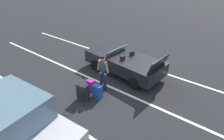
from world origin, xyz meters
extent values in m
plane|color=black|center=(0.00, 0.00, 0.00)|extent=(80.00, 80.00, 0.00)
cube|color=silver|center=(0.00, -1.20, 0.00)|extent=(18.00, 0.12, 0.01)
cube|color=silver|center=(0.00, 1.50, 0.00)|extent=(18.00, 0.12, 0.01)
cube|color=silver|center=(0.00, 4.20, 0.00)|extent=(18.00, 0.12, 0.01)
cube|color=black|center=(0.00, 0.00, 0.62)|extent=(4.25, 2.15, 0.64)
cube|color=black|center=(1.43, -0.14, 0.51)|extent=(1.47, 1.79, 0.38)
cube|color=slate|center=(0.51, -0.05, 1.09)|extent=(0.33, 1.56, 0.31)
cube|color=black|center=(-0.17, 0.39, 1.05)|extent=(0.18, 0.23, 0.22)
cube|color=black|center=(-0.24, -0.35, 1.05)|extent=(0.18, 0.23, 0.22)
cube|color=black|center=(-1.94, 0.19, 1.22)|extent=(0.38, 1.51, 0.61)
cylinder|color=black|center=(1.34, 0.68, 0.30)|extent=(0.62, 0.28, 0.60)
cylinder|color=black|center=(1.19, -0.93, 0.30)|extent=(0.62, 0.28, 0.60)
cylinder|color=black|center=(-1.19, 0.93, 0.30)|extent=(0.62, 0.28, 0.60)
cylinder|color=black|center=(-1.34, -0.68, 0.30)|extent=(0.62, 0.28, 0.60)
cube|color=black|center=(0.11, 2.88, 0.37)|extent=(0.51, 0.34, 0.74)
cube|color=black|center=(0.09, 3.03, 0.31)|extent=(0.38, 0.07, 0.41)
cylinder|color=gray|center=(-0.01, 2.79, 0.92)|extent=(0.02, 0.02, 0.36)
cylinder|color=gray|center=(0.25, 2.82, 0.92)|extent=(0.02, 0.02, 0.36)
cylinder|color=black|center=(0.12, 2.81, 1.10)|extent=(0.27, 0.06, 0.03)
sphere|color=black|center=(-0.04, 2.76, 0.02)|extent=(0.04, 0.04, 0.04)
sphere|color=black|center=(0.29, 2.80, 0.02)|extent=(0.04, 0.04, 0.04)
cube|color=#1E479E|center=(-0.31, 2.44, 0.31)|extent=(0.43, 0.29, 0.62)
sphere|color=black|center=(-0.18, 2.55, 0.02)|extent=(0.04, 0.04, 0.04)
sphere|color=black|center=(-0.46, 2.51, 0.02)|extent=(0.04, 0.04, 0.04)
cube|color=#991E8C|center=(0.32, 2.22, 0.25)|extent=(0.35, 0.22, 0.50)
cube|color=#721669|center=(0.32, 2.11, 0.21)|extent=(0.27, 0.03, 0.28)
sphere|color=black|center=(0.43, 2.30, 0.02)|extent=(0.04, 0.04, 0.04)
sphere|color=black|center=(0.19, 2.29, 0.02)|extent=(0.04, 0.04, 0.04)
cylinder|color=#1E2338|center=(0.01, 1.81, 0.41)|extent=(0.16, 0.16, 0.82)
cylinder|color=#1E2338|center=(-0.19, 1.79, 0.41)|extent=(0.16, 0.16, 0.82)
ellipsoid|color=#2D384C|center=(-0.09, 1.80, 1.12)|extent=(0.34, 0.25, 0.60)
sphere|color=#A37556|center=(-0.09, 1.80, 1.51)|extent=(0.21, 0.21, 0.21)
sphere|color=black|center=(-0.09, 1.80, 1.56)|extent=(0.18, 0.18, 0.18)
cylinder|color=#A37556|center=(0.11, 1.82, 1.19)|extent=(0.20, 0.11, 0.53)
cylinder|color=#A37556|center=(-0.30, 1.78, 1.19)|extent=(0.20, 0.11, 0.53)
cube|color=#B2B2B7|center=(0.25, 5.70, 0.67)|extent=(4.61, 2.11, 0.70)
cube|color=slate|center=(0.15, 5.69, 1.42)|extent=(2.21, 1.76, 0.80)
cylinder|color=black|center=(1.70, 4.97, 0.32)|extent=(0.65, 0.26, 0.64)
cylinder|color=black|center=(-1.09, 4.78, 0.32)|extent=(0.65, 0.26, 0.64)
camera|label=1|loc=(-4.62, 7.11, 5.03)|focal=29.73mm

